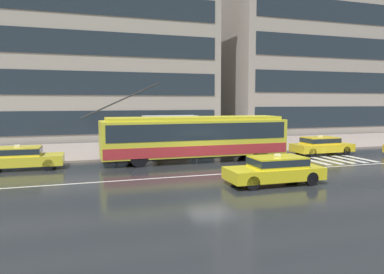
# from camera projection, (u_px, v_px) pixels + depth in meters

# --- Properties ---
(ground_plane) EXTENTS (160.00, 160.00, 0.00)m
(ground_plane) POSITION_uv_depth(u_px,v_px,m) (212.00, 170.00, 20.15)
(ground_plane) COLOR #23262A
(sidewalk_slab) EXTENTS (80.00, 10.00, 0.14)m
(sidewalk_slab) POSITION_uv_depth(u_px,v_px,m) (168.00, 148.00, 29.47)
(sidewalk_slab) COLOR gray
(sidewalk_slab) RESTS_ON ground_plane
(crosswalk_stripe_edge_near) EXTENTS (0.44, 4.40, 0.01)m
(crosswalk_stripe_edge_near) POSITION_uv_depth(u_px,v_px,m) (308.00, 160.00, 23.74)
(crosswalk_stripe_edge_near) COLOR beige
(crosswalk_stripe_edge_near) RESTS_ON ground_plane
(crosswalk_stripe_inner_a) EXTENTS (0.44, 4.40, 0.01)m
(crosswalk_stripe_inner_a) POSITION_uv_depth(u_px,v_px,m) (320.00, 159.00, 24.01)
(crosswalk_stripe_inner_a) COLOR beige
(crosswalk_stripe_inner_a) RESTS_ON ground_plane
(crosswalk_stripe_center) EXTENTS (0.44, 4.40, 0.01)m
(crosswalk_stripe_center) POSITION_uv_depth(u_px,v_px,m) (331.00, 158.00, 24.29)
(crosswalk_stripe_center) COLOR beige
(crosswalk_stripe_center) RESTS_ON ground_plane
(crosswalk_stripe_inner_b) EXTENTS (0.44, 4.40, 0.01)m
(crosswalk_stripe_inner_b) POSITION_uv_depth(u_px,v_px,m) (342.00, 158.00, 24.56)
(crosswalk_stripe_inner_b) COLOR beige
(crosswalk_stripe_inner_b) RESTS_ON ground_plane
(crosswalk_stripe_edge_far) EXTENTS (0.44, 4.40, 0.01)m
(crosswalk_stripe_edge_far) POSITION_uv_depth(u_px,v_px,m) (353.00, 157.00, 24.84)
(crosswalk_stripe_edge_far) COLOR beige
(crosswalk_stripe_edge_far) RESTS_ON ground_plane
(lane_centre_line) EXTENTS (72.00, 0.14, 0.01)m
(lane_centre_line) POSITION_uv_depth(u_px,v_px,m) (220.00, 174.00, 19.01)
(lane_centre_line) COLOR silver
(lane_centre_line) RESTS_ON ground_plane
(trolleybus) EXTENTS (12.86, 2.66, 4.93)m
(trolleybus) POSITION_uv_depth(u_px,v_px,m) (195.00, 137.00, 23.11)
(trolleybus) COLOR gold
(trolleybus) RESTS_ON ground_plane
(taxi_oncoming_near) EXTENTS (4.48, 1.85, 1.39)m
(taxi_oncoming_near) POSITION_uv_depth(u_px,v_px,m) (275.00, 169.00, 16.71)
(taxi_oncoming_near) COLOR yellow
(taxi_oncoming_near) RESTS_ON ground_plane
(taxi_queued_behind_bus) EXTENTS (4.54, 1.93, 1.39)m
(taxi_queued_behind_bus) POSITION_uv_depth(u_px,v_px,m) (20.00, 157.00, 20.32)
(taxi_queued_behind_bus) COLOR yellow
(taxi_queued_behind_bus) RESTS_ON ground_plane
(taxi_ahead_of_bus) EXTENTS (4.33, 1.86, 1.39)m
(taxi_ahead_of_bus) POSITION_uv_depth(u_px,v_px,m) (321.00, 145.00, 26.01)
(taxi_ahead_of_bus) COLOR yellow
(taxi_ahead_of_bus) RESTS_ON ground_plane
(bus_shelter) EXTENTS (3.84, 1.65, 2.65)m
(bus_shelter) POSITION_uv_depth(u_px,v_px,m) (170.00, 125.00, 26.24)
(bus_shelter) COLOR gray
(bus_shelter) RESTS_ON sidewalk_slab
(pedestrian_at_shelter) EXTENTS (1.37, 1.37, 2.01)m
(pedestrian_at_shelter) POSITION_uv_depth(u_px,v_px,m) (161.00, 130.00, 26.17)
(pedestrian_at_shelter) COLOR #4E5740
(pedestrian_at_shelter) RESTS_ON sidewalk_slab
(pedestrian_approaching_curb) EXTENTS (1.36, 1.36, 2.02)m
(pedestrian_approaching_curb) POSITION_uv_depth(u_px,v_px,m) (131.00, 132.00, 24.01)
(pedestrian_approaching_curb) COLOR #292F50
(pedestrian_approaching_curb) RESTS_ON sidewalk_slab
(pedestrian_walking_past) EXTENTS (0.43, 0.43, 1.69)m
(pedestrian_walking_past) POSITION_uv_depth(u_px,v_px,m) (116.00, 142.00, 24.11)
(pedestrian_walking_past) COLOR #1F2E4C
(pedestrian_walking_past) RESTS_ON sidewalk_slab
(office_tower_corner_left) EXTENTS (23.56, 10.86, 18.02)m
(office_tower_corner_left) POSITION_uv_depth(u_px,v_px,m) (96.00, 50.00, 37.13)
(office_tower_corner_left) COLOR #9E968B
(office_tower_corner_left) RESTS_ON ground_plane
(office_tower_corner_right) EXTENTS (25.96, 11.69, 19.61)m
(office_tower_corner_right) POSITION_uv_depth(u_px,v_px,m) (320.00, 54.00, 45.85)
(office_tower_corner_right) COLOR #9F958B
(office_tower_corner_right) RESTS_ON ground_plane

